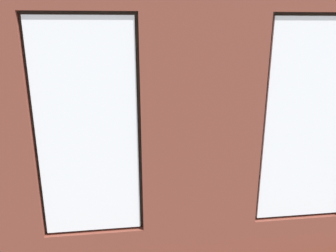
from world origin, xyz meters
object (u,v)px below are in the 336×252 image
object	(u,v)px
candle_jar	(129,144)
remote_gray	(154,143)
media_console	(12,165)
couch_left	(307,159)
table_plant_small	(176,134)
papasan_chair	(107,127)
potted_plant_corner_near_left	(263,113)
tv_flatscreen	(6,126)
coffee_table	(154,146)
potted_plant_between_couches	(243,191)
couch_by_window	(126,212)
remote_silver	(161,145)
cup_ceramic	(143,139)
potted_plant_by_left_couch	(255,135)

from	to	relation	value
candle_jar	remote_gray	bearing A→B (deg)	-164.26
candle_jar	media_console	bearing A→B (deg)	4.76
couch_left	remote_gray	distance (m)	2.64
table_plant_small	papasan_chair	xyz separation A→B (m)	(1.32, -0.91, -0.09)
papasan_chair	potted_plant_corner_near_left	world-z (taller)	potted_plant_corner_near_left
tv_flatscreen	potted_plant_corner_near_left	world-z (taller)	tv_flatscreen
coffee_table	table_plant_small	bearing A→B (deg)	-160.27
coffee_table	media_console	world-z (taller)	media_console
potted_plant_between_couches	candle_jar	bearing A→B (deg)	-53.52
tv_flatscreen	candle_jar	bearing A→B (deg)	-175.33
couch_by_window	remote_silver	world-z (taller)	couch_by_window
coffee_table	remote_gray	xyz separation A→B (m)	(-0.00, 0.00, 0.06)
coffee_table	cup_ceramic	size ratio (longest dim) A/B	15.91
cup_ceramic	media_console	xyz separation A→B (m)	(2.21, 0.40, -0.22)
potted_plant_by_left_couch	papasan_chair	bearing A→B (deg)	-10.51
cup_ceramic	media_console	distance (m)	2.26
table_plant_small	remote_gray	world-z (taller)	table_plant_small
cup_ceramic	candle_jar	bearing A→B (deg)	41.53
table_plant_small	remote_silver	size ratio (longest dim) A/B	1.14
media_console	potted_plant_corner_near_left	world-z (taller)	potted_plant_corner_near_left
potted_plant_between_couches	remote_gray	bearing A→B (deg)	-64.95
potted_plant_by_left_couch	table_plant_small	bearing A→B (deg)	11.66
couch_by_window	papasan_chair	xyz separation A→B (m)	(0.38, -3.14, 0.12)
remote_gray	potted_plant_corner_near_left	distance (m)	3.01
couch_by_window	candle_jar	distance (m)	1.96
remote_silver	potted_plant_corner_near_left	xyz separation A→B (m)	(-2.54, -1.55, 0.11)
remote_gray	media_console	distance (m)	2.43
couch_by_window	media_console	xyz separation A→B (m)	(1.89, -1.79, -0.06)
potted_plant_corner_near_left	couch_by_window	bearing A→B (deg)	47.91
candle_jar	potted_plant_between_couches	world-z (taller)	potted_plant_between_couches
potted_plant_between_couches	potted_plant_by_left_couch	size ratio (longest dim) A/B	1.41
couch_left	potted_plant_between_couches	bearing A→B (deg)	-51.97
couch_by_window	couch_left	size ratio (longest dim) A/B	1.17
media_console	potted_plant_corner_near_left	bearing A→B (deg)	-161.26
couch_left	potted_plant_corner_near_left	bearing A→B (deg)	176.21
couch_by_window	potted_plant_between_couches	world-z (taller)	couch_by_window
cup_ceramic	papasan_chair	world-z (taller)	papasan_chair
remote_gray	media_console	world-z (taller)	media_console
remote_gray	potted_plant_corner_near_left	bearing A→B (deg)	-86.54
potted_plant_by_left_couch	potted_plant_between_couches	bearing A→B (deg)	65.53
table_plant_small	papasan_chair	size ratio (longest dim) A/B	0.17
tv_flatscreen	couch_left	bearing A→B (deg)	173.79
candle_jar	table_plant_small	world-z (taller)	table_plant_small
candle_jar	potted_plant_by_left_couch	distance (m)	2.64
remote_silver	potted_plant_by_left_couch	size ratio (longest dim) A/B	0.33
potted_plant_corner_near_left	potted_plant_between_couches	bearing A→B (deg)	63.79
remote_silver	couch_by_window	bearing A→B (deg)	-45.96
tv_flatscreen	cup_ceramic	bearing A→B (deg)	-169.86
table_plant_small	remote_silver	xyz separation A→B (m)	(0.31, 0.28, -0.09)
couch_by_window	papasan_chair	distance (m)	3.17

